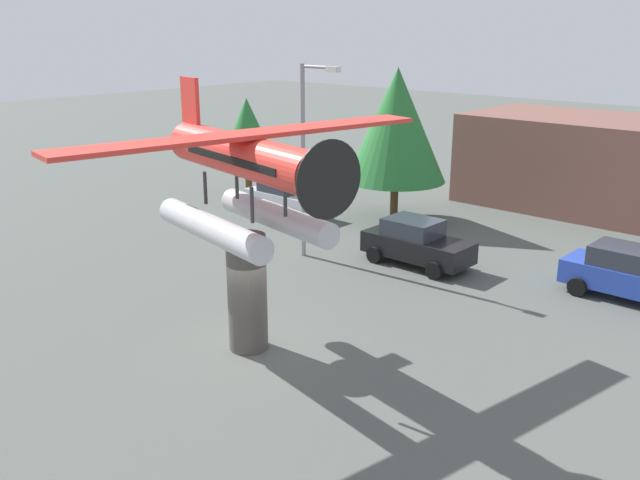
{
  "coord_description": "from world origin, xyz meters",
  "views": [
    {
      "loc": [
        13.52,
        -11.92,
        8.75
      ],
      "look_at": [
        0.0,
        3.0,
        2.5
      ],
      "focal_mm": 39.04,
      "sensor_mm": 36.0,
      "label": 1
    }
  ],
  "objects_px": {
    "car_far_blue": "(628,273)",
    "tree_west": "(247,130)",
    "display_pedestal": "(247,293)",
    "tree_east": "(397,125)",
    "car_mid_black": "(416,242)",
    "floatplane_monument": "(246,175)",
    "storefront_building": "(604,165)",
    "car_near_silver": "(286,197)",
    "streetlight_primary": "(307,147)"
  },
  "relations": [
    {
      "from": "car_far_blue",
      "to": "car_near_silver",
      "type": "bearing_deg",
      "value": -179.81
    },
    {
      "from": "tree_west",
      "to": "tree_east",
      "type": "xyz_separation_m",
      "value": [
        8.67,
        1.21,
        0.92
      ]
    },
    {
      "from": "floatplane_monument",
      "to": "storefront_building",
      "type": "relative_size",
      "value": 0.8
    },
    {
      "from": "car_far_blue",
      "to": "tree_west",
      "type": "xyz_separation_m",
      "value": [
        -20.18,
        1.42,
        2.63
      ]
    },
    {
      "from": "storefront_building",
      "to": "tree_east",
      "type": "distance_m",
      "value": 10.77
    },
    {
      "from": "streetlight_primary",
      "to": "storefront_building",
      "type": "bearing_deg",
      "value": 69.09
    },
    {
      "from": "display_pedestal",
      "to": "car_far_blue",
      "type": "xyz_separation_m",
      "value": [
        6.56,
        10.96,
        -0.79
      ]
    },
    {
      "from": "car_mid_black",
      "to": "storefront_building",
      "type": "height_order",
      "value": "storefront_building"
    },
    {
      "from": "tree_east",
      "to": "car_mid_black",
      "type": "bearing_deg",
      "value": -45.96
    },
    {
      "from": "car_near_silver",
      "to": "storefront_building",
      "type": "distance_m",
      "value": 15.53
    },
    {
      "from": "floatplane_monument",
      "to": "storefront_building",
      "type": "distance_m",
      "value": 22.23
    },
    {
      "from": "car_far_blue",
      "to": "tree_west",
      "type": "relative_size",
      "value": 0.82
    },
    {
      "from": "car_mid_black",
      "to": "tree_west",
      "type": "bearing_deg",
      "value": 165.77
    },
    {
      "from": "storefront_building",
      "to": "car_far_blue",
      "type": "bearing_deg",
      "value": -64.96
    },
    {
      "from": "display_pedestal",
      "to": "car_mid_black",
      "type": "distance_m",
      "value": 9.13
    },
    {
      "from": "car_near_silver",
      "to": "tree_east",
      "type": "distance_m",
      "value": 6.28
    },
    {
      "from": "tree_east",
      "to": "storefront_building",
      "type": "bearing_deg",
      "value": 52.89
    },
    {
      "from": "display_pedestal",
      "to": "floatplane_monument",
      "type": "xyz_separation_m",
      "value": [
        0.13,
        -0.02,
        3.34
      ]
    },
    {
      "from": "floatplane_monument",
      "to": "tree_west",
      "type": "distance_m",
      "value": 18.58
    },
    {
      "from": "storefront_building",
      "to": "car_mid_black",
      "type": "bearing_deg",
      "value": -98.78
    },
    {
      "from": "car_near_silver",
      "to": "streetlight_primary",
      "type": "distance_m",
      "value": 7.25
    },
    {
      "from": "car_mid_black",
      "to": "tree_east",
      "type": "bearing_deg",
      "value": 134.04
    },
    {
      "from": "car_mid_black",
      "to": "car_far_blue",
      "type": "relative_size",
      "value": 1.0
    },
    {
      "from": "car_near_silver",
      "to": "storefront_building",
      "type": "height_order",
      "value": "storefront_building"
    },
    {
      "from": "floatplane_monument",
      "to": "storefront_building",
      "type": "bearing_deg",
      "value": 97.11
    },
    {
      "from": "floatplane_monument",
      "to": "tree_west",
      "type": "bearing_deg",
      "value": 148.37
    },
    {
      "from": "floatplane_monument",
      "to": "tree_west",
      "type": "xyz_separation_m",
      "value": [
        -13.75,
        12.41,
        -1.49
      ]
    },
    {
      "from": "streetlight_primary",
      "to": "tree_west",
      "type": "height_order",
      "value": "streetlight_primary"
    },
    {
      "from": "tree_west",
      "to": "floatplane_monument",
      "type": "bearing_deg",
      "value": -42.06
    },
    {
      "from": "car_mid_black",
      "to": "tree_west",
      "type": "relative_size",
      "value": 0.82
    },
    {
      "from": "car_mid_black",
      "to": "streetlight_primary",
      "type": "relative_size",
      "value": 0.57
    },
    {
      "from": "car_near_silver",
      "to": "tree_west",
      "type": "distance_m",
      "value": 5.21
    },
    {
      "from": "car_far_blue",
      "to": "storefront_building",
      "type": "relative_size",
      "value": 0.32
    },
    {
      "from": "display_pedestal",
      "to": "car_near_silver",
      "type": "xyz_separation_m",
      "value": [
        -9.38,
        10.91,
        -0.79
      ]
    },
    {
      "from": "display_pedestal",
      "to": "car_near_silver",
      "type": "height_order",
      "value": "display_pedestal"
    },
    {
      "from": "display_pedestal",
      "to": "tree_east",
      "type": "relative_size",
      "value": 0.48
    },
    {
      "from": "floatplane_monument",
      "to": "tree_west",
      "type": "relative_size",
      "value": 2.02
    },
    {
      "from": "display_pedestal",
      "to": "storefront_building",
      "type": "height_order",
      "value": "storefront_building"
    },
    {
      "from": "floatplane_monument",
      "to": "car_far_blue",
      "type": "xyz_separation_m",
      "value": [
        6.43,
        10.98,
        -4.12
      ]
    },
    {
      "from": "display_pedestal",
      "to": "car_far_blue",
      "type": "height_order",
      "value": "display_pedestal"
    },
    {
      "from": "car_near_silver",
      "to": "car_mid_black",
      "type": "relative_size",
      "value": 1.0
    },
    {
      "from": "floatplane_monument",
      "to": "streetlight_primary",
      "type": "height_order",
      "value": "streetlight_primary"
    },
    {
      "from": "storefront_building",
      "to": "tree_west",
      "type": "relative_size",
      "value": 2.53
    },
    {
      "from": "car_near_silver",
      "to": "tree_east",
      "type": "xyz_separation_m",
      "value": [
        4.42,
        2.68,
        3.55
      ]
    },
    {
      "from": "tree_west",
      "to": "car_near_silver",
      "type": "bearing_deg",
      "value": -19.18
    },
    {
      "from": "car_mid_black",
      "to": "car_far_blue",
      "type": "height_order",
      "value": "same"
    },
    {
      "from": "display_pedestal",
      "to": "car_near_silver",
      "type": "bearing_deg",
      "value": 130.69
    },
    {
      "from": "car_far_blue",
      "to": "storefront_building",
      "type": "distance_m",
      "value": 12.26
    },
    {
      "from": "floatplane_monument",
      "to": "car_far_blue",
      "type": "height_order",
      "value": "floatplane_monument"
    },
    {
      "from": "streetlight_primary",
      "to": "car_far_blue",
      "type": "bearing_deg",
      "value": 19.91
    }
  ]
}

